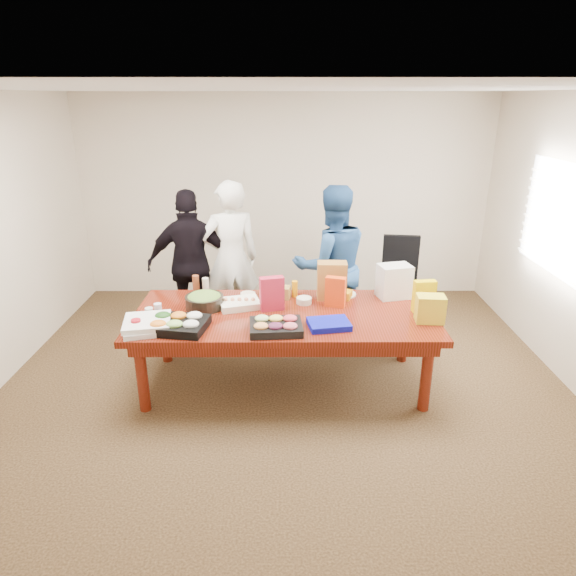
{
  "coord_description": "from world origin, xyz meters",
  "views": [
    {
      "loc": [
        0.02,
        -4.3,
        2.64
      ],
      "look_at": [
        0.03,
        0.1,
        0.96
      ],
      "focal_mm": 31.38,
      "sensor_mm": 36.0,
      "label": 1
    }
  ],
  "objects_px": {
    "office_chair": "(402,286)",
    "salad_bowl": "(205,302)",
    "person_center": "(231,259)",
    "sheet_cake": "(240,304)",
    "conference_table": "(284,349)",
    "person_right": "(331,266)"
  },
  "relations": [
    {
      "from": "office_chair",
      "to": "salad_bowl",
      "type": "relative_size",
      "value": 2.83
    },
    {
      "from": "person_center",
      "to": "sheet_cake",
      "type": "bearing_deg",
      "value": 82.31
    },
    {
      "from": "sheet_cake",
      "to": "salad_bowl",
      "type": "xyz_separation_m",
      "value": [
        -0.33,
        -0.02,
        0.03
      ]
    },
    {
      "from": "salad_bowl",
      "to": "conference_table",
      "type": "bearing_deg",
      "value": -9.67
    },
    {
      "from": "conference_table",
      "to": "salad_bowl",
      "type": "relative_size",
      "value": 7.66
    },
    {
      "from": "person_center",
      "to": "salad_bowl",
      "type": "relative_size",
      "value": 4.93
    },
    {
      "from": "office_chair",
      "to": "person_right",
      "type": "relative_size",
      "value": 0.58
    },
    {
      "from": "conference_table",
      "to": "sheet_cake",
      "type": "relative_size",
      "value": 7.49
    },
    {
      "from": "conference_table",
      "to": "person_right",
      "type": "height_order",
      "value": "person_right"
    },
    {
      "from": "office_chair",
      "to": "person_center",
      "type": "height_order",
      "value": "person_center"
    },
    {
      "from": "person_center",
      "to": "sheet_cake",
      "type": "relative_size",
      "value": 4.82
    },
    {
      "from": "salad_bowl",
      "to": "person_right",
      "type": "bearing_deg",
      "value": 32.78
    },
    {
      "from": "person_center",
      "to": "salad_bowl",
      "type": "height_order",
      "value": "person_center"
    },
    {
      "from": "conference_table",
      "to": "person_center",
      "type": "distance_m",
      "value": 1.43
    },
    {
      "from": "person_right",
      "to": "salad_bowl",
      "type": "xyz_separation_m",
      "value": [
        -1.28,
        -0.82,
        -0.08
      ]
    },
    {
      "from": "conference_table",
      "to": "office_chair",
      "type": "height_order",
      "value": "office_chair"
    },
    {
      "from": "person_right",
      "to": "sheet_cake",
      "type": "height_order",
      "value": "person_right"
    },
    {
      "from": "conference_table",
      "to": "person_right",
      "type": "xyz_separation_m",
      "value": [
        0.51,
        0.95,
        0.52
      ]
    },
    {
      "from": "conference_table",
      "to": "salad_bowl",
      "type": "distance_m",
      "value": 0.89
    },
    {
      "from": "person_right",
      "to": "salad_bowl",
      "type": "bearing_deg",
      "value": 20.97
    },
    {
      "from": "conference_table",
      "to": "sheet_cake",
      "type": "xyz_separation_m",
      "value": [
        -0.43,
        0.15,
        0.41
      ]
    },
    {
      "from": "person_right",
      "to": "sheet_cake",
      "type": "distance_m",
      "value": 1.25
    }
  ]
}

